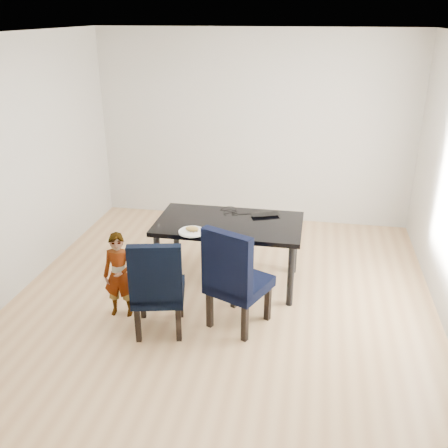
% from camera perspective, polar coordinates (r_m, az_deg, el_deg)
% --- Properties ---
extents(floor, '(4.50, 5.00, 0.01)m').
position_cam_1_polar(floor, '(5.40, -0.39, -9.20)').
color(floor, tan).
rests_on(floor, ground).
extents(ceiling, '(4.50, 5.00, 0.01)m').
position_cam_1_polar(ceiling, '(4.56, -0.49, 20.90)').
color(ceiling, white).
rests_on(ceiling, wall_back).
extents(wall_back, '(4.50, 0.01, 2.70)m').
position_cam_1_polar(wall_back, '(7.20, 3.42, 10.81)').
color(wall_back, beige).
rests_on(wall_back, ground).
extents(wall_front, '(4.50, 0.01, 2.70)m').
position_cam_1_polar(wall_front, '(2.65, -11.06, -12.80)').
color(wall_front, white).
rests_on(wall_front, ground).
extents(wall_left, '(0.01, 5.00, 2.70)m').
position_cam_1_polar(wall_left, '(5.67, -23.53, 5.51)').
color(wall_left, white).
rests_on(wall_left, ground).
extents(dining_table, '(1.60, 0.90, 0.75)m').
position_cam_1_polar(dining_table, '(5.64, 0.56, -3.26)').
color(dining_table, black).
rests_on(dining_table, floor).
extents(chair_left, '(0.58, 0.59, 1.00)m').
position_cam_1_polar(chair_left, '(4.81, -7.51, -6.81)').
color(chair_left, black).
rests_on(chair_left, floor).
extents(chair_right, '(0.69, 0.70, 1.07)m').
position_cam_1_polar(chair_right, '(4.83, 1.78, -5.93)').
color(chair_right, black).
rests_on(chair_right, floor).
extents(child, '(0.35, 0.25, 0.90)m').
position_cam_1_polar(child, '(5.13, -11.85, -5.74)').
color(child, orange).
rests_on(child, floor).
extents(plate, '(0.32, 0.32, 0.02)m').
position_cam_1_polar(plate, '(5.23, -3.67, -0.88)').
color(plate, white).
rests_on(plate, dining_table).
extents(sandwich, '(0.15, 0.09, 0.06)m').
position_cam_1_polar(sandwich, '(5.21, -3.67, -0.54)').
color(sandwich, '#A9833C').
rests_on(sandwich, plate).
extents(laptop, '(0.37, 0.31, 0.02)m').
position_cam_1_polar(laptop, '(5.70, 4.63, 1.22)').
color(laptop, black).
rests_on(laptop, dining_table).
extents(cable_tangle, '(0.17, 0.17, 0.01)m').
position_cam_1_polar(cable_tangle, '(5.70, 0.73, 1.21)').
color(cable_tangle, black).
rests_on(cable_tangle, dining_table).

